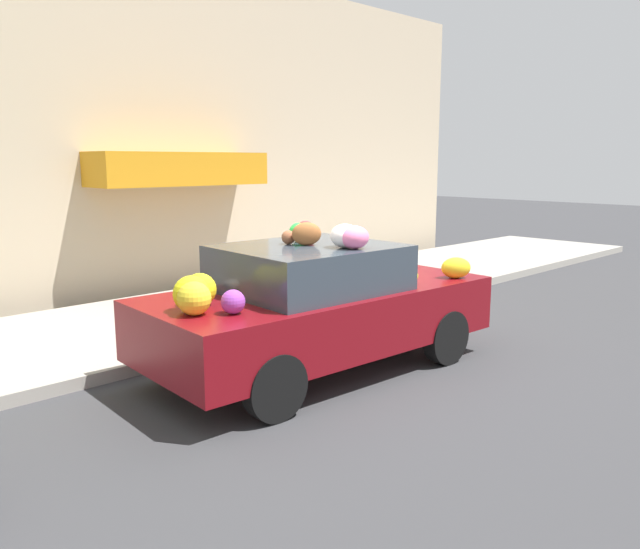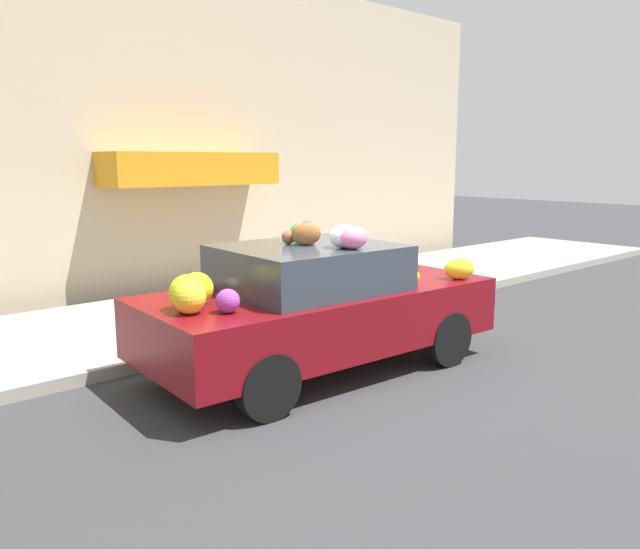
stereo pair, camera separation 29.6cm
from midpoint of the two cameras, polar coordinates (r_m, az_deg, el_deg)
ground_plane at (r=7.17m, az=0.58°, el=-8.42°), size 60.00×60.00×0.00m
sidewalk_curb at (r=9.25m, az=-10.69°, el=-3.82°), size 24.00×3.20×0.14m
building_facade at (r=10.98m, az=-17.06°, el=12.51°), size 18.00×1.20×5.67m
fire_hydrant at (r=9.24m, az=1.02°, el=-1.02°), size 0.20×0.20×0.70m
art_car at (r=6.86m, az=1.03°, el=-2.68°), size 4.04×1.94×1.67m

